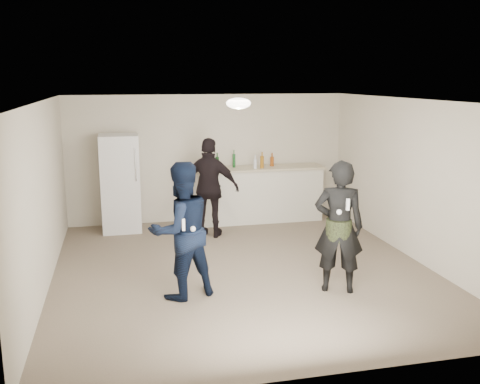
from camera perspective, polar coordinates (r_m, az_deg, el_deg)
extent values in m
plane|color=#6B5B4C|center=(8.07, 0.32, -8.30)|extent=(6.00, 6.00, 0.00)
plane|color=silver|center=(7.57, 0.34, 9.72)|extent=(6.00, 6.00, 0.00)
plane|color=beige|center=(10.63, -3.38, 3.61)|extent=(6.00, 0.00, 6.00)
plane|color=beige|center=(4.95, 8.35, -6.44)|extent=(6.00, 0.00, 6.00)
plane|color=beige|center=(7.60, -20.30, -0.54)|extent=(0.00, 6.00, 6.00)
plane|color=beige|center=(8.76, 18.12, 1.21)|extent=(0.00, 6.00, 6.00)
cube|color=silver|center=(10.62, 1.74, -0.35)|extent=(2.60, 0.56, 1.05)
cube|color=#C5B298|center=(10.52, 1.76, 2.55)|extent=(2.68, 0.64, 0.04)
cube|color=white|center=(10.15, -12.65, 0.93)|extent=(0.70, 0.70, 1.80)
cylinder|color=silver|center=(9.72, -11.09, 2.91)|extent=(0.02, 0.02, 0.60)
ellipsoid|color=white|center=(7.87, -0.16, 9.45)|extent=(0.36, 0.36, 0.16)
cylinder|color=silver|center=(10.45, -3.51, 3.05)|extent=(0.08, 0.08, 0.17)
imported|color=#0D1C39|center=(6.91, -6.31, -4.12)|extent=(1.05, 0.94, 1.79)
imported|color=black|center=(7.17, 10.49, -3.67)|extent=(0.76, 0.63, 1.78)
cylinder|color=#2E3C1B|center=(7.18, 10.48, -3.97)|extent=(0.34, 0.34, 0.28)
imported|color=black|center=(9.51, -3.23, 0.43)|extent=(1.13, 0.82, 1.78)
cube|color=white|center=(6.60, -6.06, -3.48)|extent=(0.04, 0.04, 0.15)
sphere|color=white|center=(6.66, -5.05, -3.94)|extent=(0.07, 0.07, 0.07)
cube|color=white|center=(6.86, 11.43, -1.31)|extent=(0.04, 0.04, 0.15)
sphere|color=white|center=(6.87, 10.53, -2.12)|extent=(0.07, 0.07, 0.07)
cylinder|color=white|center=(10.34, 1.63, 3.02)|extent=(0.07, 0.07, 0.19)
cylinder|color=#124016|center=(10.37, -2.45, 3.15)|extent=(0.07, 0.07, 0.22)
cylinder|color=#9C4B16|center=(10.66, 3.43, 3.27)|extent=(0.08, 0.08, 0.18)
cylinder|color=#17511E|center=(10.47, -0.65, 3.36)|extent=(0.06, 0.06, 0.26)
cylinder|color=#9C6316|center=(10.39, 2.36, 3.20)|extent=(0.07, 0.07, 0.24)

